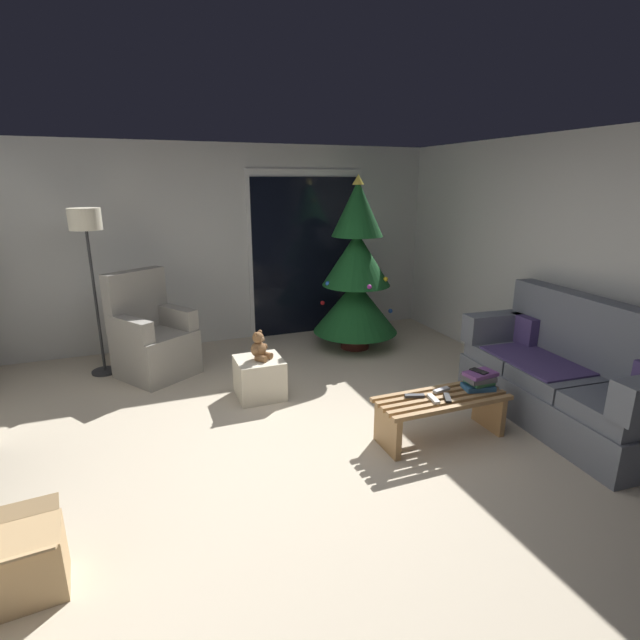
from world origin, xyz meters
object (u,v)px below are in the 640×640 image
remote_silver (442,390)px  christmas_tree (356,275)px  remote_white (433,399)px  ottoman (260,378)px  cell_phone (479,371)px  teddy_bear_chestnut (259,347)px  couch (567,378)px  book_stack (479,380)px  remote_black (447,398)px  cardboard_box_open_near_shelf (17,567)px  coffee_table (441,410)px  floor_lamp (87,236)px  remote_graphite (415,396)px  armchair (152,339)px

remote_silver → christmas_tree: 2.29m
remote_white → ottoman: remote_white is taller
cell_phone → ottoman: 2.05m
christmas_tree → teddy_bear_chestnut: size_ratio=7.45×
ottoman → couch: bearing=-31.1°
couch → book_stack: 0.85m
remote_white → teddy_bear_chestnut: teddy_bear_chestnut is taller
book_stack → teddy_bear_chestnut: (-1.54, 1.30, 0.06)m
remote_black → cardboard_box_open_near_shelf: cardboard_box_open_near_shelf is taller
cardboard_box_open_near_shelf → ottoman: bearing=47.4°
cell_phone → coffee_table: bearing=169.0°
remote_white → ottoman: (-1.08, 1.35, -0.19)m
remote_silver → book_stack: 0.33m
remote_black → floor_lamp: (-2.65, 2.59, 1.12)m
cell_phone → floor_lamp: 4.03m
couch → cardboard_box_open_near_shelf: size_ratio=3.93×
couch → teddy_bear_chestnut: size_ratio=6.97×
book_stack → floor_lamp: bearing=140.0°
couch → christmas_tree: (-0.90, 2.41, 0.54)m
remote_black → teddy_bear_chestnut: bearing=-21.9°
teddy_bear_chestnut → cardboard_box_open_near_shelf: size_ratio=0.56×
book_stack → cardboard_box_open_near_shelf: size_ratio=0.56×
remote_silver → remote_white: bearing=115.2°
coffee_table → cardboard_box_open_near_shelf: (-2.90, -0.55, -0.07)m
teddy_bear_chestnut → couch: bearing=-31.0°
cardboard_box_open_near_shelf → coffee_table: bearing=10.8°
remote_graphite → cardboard_box_open_near_shelf: 2.77m
floor_lamp → remote_white: bearing=-45.4°
cell_phone → remote_black: bearing=178.2°
floor_lamp → cardboard_box_open_near_shelf: (-0.27, -3.09, -1.33)m
remote_graphite → remote_silver: 0.27m
remote_black → ottoman: bearing=-21.9°
cardboard_box_open_near_shelf → cell_phone: bearing=10.0°
couch → ottoman: bearing=148.9°
armchair → ottoman: 1.37m
couch → cell_phone: 0.86m
coffee_table → remote_black: size_ratio=7.05×
remote_white → remote_graphite: bearing=-34.6°
cell_phone → cardboard_box_open_near_shelf: (-3.27, -0.58, -0.35)m
floor_lamp → teddy_bear_chestnut: floor_lamp is taller
cell_phone → teddy_bear_chestnut: bearing=125.4°
remote_silver → cell_phone: bearing=-113.2°
christmas_tree → floor_lamp: (-2.95, 0.24, 0.57)m
christmas_tree → cardboard_box_open_near_shelf: christmas_tree is taller
remote_black → christmas_tree: 2.43m
remote_graphite → remote_white: (0.11, -0.10, 0.00)m
remote_black → cell_phone: (0.35, 0.08, 0.15)m
teddy_bear_chestnut → remote_silver: bearing=-45.0°
remote_graphite → cell_phone: (0.58, -0.05, 0.15)m
cell_phone → floor_lamp: floor_lamp is taller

